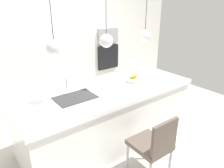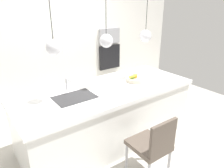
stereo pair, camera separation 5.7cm
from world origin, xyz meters
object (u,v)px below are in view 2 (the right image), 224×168
at_px(oven, 109,57).
at_px(chair_near, 153,145).
at_px(microwave, 109,36).
at_px(fruit_bowl, 135,79).

distance_m(oven, chair_near, 2.88).
bearing_deg(oven, microwave, 0.00).
relative_size(microwave, chair_near, 0.61).
relative_size(oven, chair_near, 0.63).
distance_m(microwave, chair_near, 2.99).
bearing_deg(chair_near, fruit_bowl, 59.80).
xyz_separation_m(microwave, oven, (0.00, 0.00, -0.50)).
bearing_deg(fruit_bowl, oven, 68.42).
distance_m(fruit_bowl, chair_near, 1.22).
height_order(oven, chair_near, oven).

